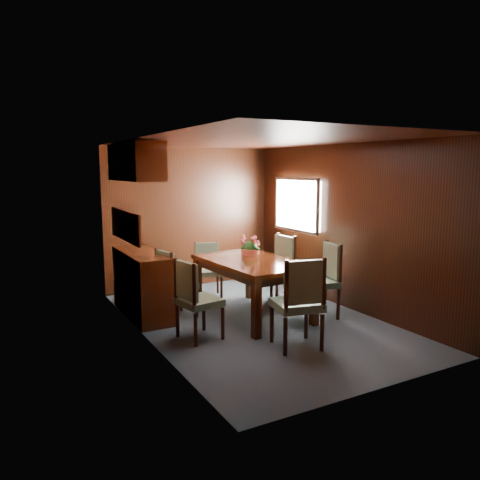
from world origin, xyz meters
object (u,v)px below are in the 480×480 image
dining_table (253,268)px  chair_left_near (194,295)px  sideboard (143,284)px  flower_centerpiece (250,245)px  chair_right_near (324,275)px  chair_head (300,298)px

dining_table → chair_left_near: bearing=-159.6°
dining_table → sideboard: bearing=147.2°
dining_table → chair_left_near: 1.19m
sideboard → dining_table: bearing=-29.5°
chair_left_near → flower_centerpiece: flower_centerpiece is taller
dining_table → chair_right_near: bearing=-32.6°
dining_table → flower_centerpiece: flower_centerpiece is taller
chair_head → flower_centerpiece: 1.79m
chair_right_near → chair_head: chair_head is taller
sideboard → chair_left_near: chair_left_near is taller
chair_head → chair_left_near: bearing=149.1°
sideboard → flower_centerpiece: size_ratio=4.93×
sideboard → flower_centerpiece: flower_centerpiece is taller
chair_right_near → chair_head: size_ratio=0.96×
dining_table → chair_head: 1.34m
chair_left_near → chair_head: size_ratio=0.91×
flower_centerpiece → dining_table: bearing=-115.9°
sideboard → chair_left_near: (0.25, -1.23, 0.10)m
chair_right_near → flower_centerpiece: 1.16m
sideboard → dining_table: (1.33, -0.76, 0.23)m
chair_head → flower_centerpiece: bearing=90.5°
chair_left_near → dining_table: bearing=104.3°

